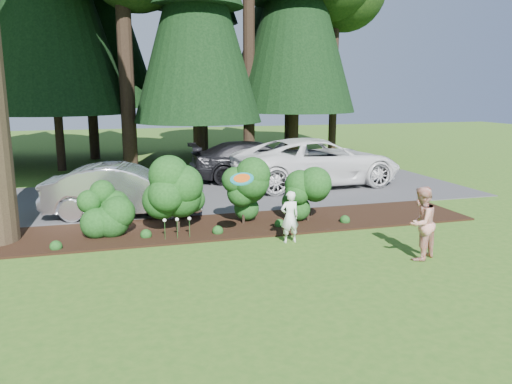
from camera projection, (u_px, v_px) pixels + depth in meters
ground at (208, 273)px, 10.02m from camera, size 80.00×80.00×0.00m
mulch_bed at (185, 229)px, 13.08m from camera, size 16.00×2.50×0.05m
driveway at (168, 197)px, 17.08m from camera, size 22.00×6.00×0.03m
shrub_row at (214, 199)px, 13.02m from camera, size 6.53×1.60×1.61m
lily_cluster at (177, 220)px, 12.10m from camera, size 0.69×0.09×0.57m
car_silver_wagon at (125, 190)px, 14.40m from camera, size 4.71×2.34×1.48m
car_white_suv at (317, 162)px, 18.98m from camera, size 6.64×3.39×1.79m
car_dark_suv at (256, 161)px, 20.12m from camera, size 5.43×2.38×1.55m
child at (290, 217)px, 11.89m from camera, size 0.48×0.33×1.26m
adult at (421, 223)px, 10.69m from camera, size 0.97×0.90×1.60m
frisbee at (242, 179)px, 11.26m from camera, size 0.57×0.52×0.29m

